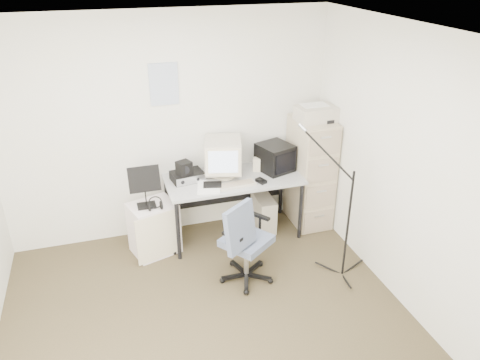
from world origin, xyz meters
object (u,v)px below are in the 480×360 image
object	(u,v)px
filing_cabinet	(310,172)
side_cart	(154,228)
office_chair	(247,239)
desk	(234,206)

from	to	relation	value
filing_cabinet	side_cart	world-z (taller)	filing_cabinet
office_chair	side_cart	world-z (taller)	office_chair
filing_cabinet	office_chair	world-z (taller)	filing_cabinet
filing_cabinet	side_cart	bearing A→B (deg)	-176.76
desk	side_cart	size ratio (longest dim) A/B	2.56
office_chair	side_cart	xyz separation A→B (m)	(-0.81, 0.76, -0.18)
desk	side_cart	distance (m)	0.93
filing_cabinet	desk	distance (m)	0.99
filing_cabinet	office_chair	size ratio (longest dim) A/B	1.38
desk	side_cart	world-z (taller)	desk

